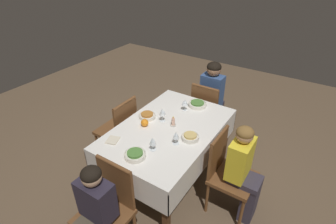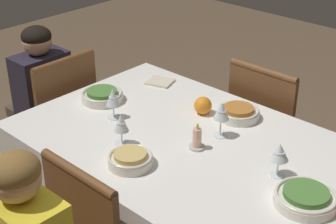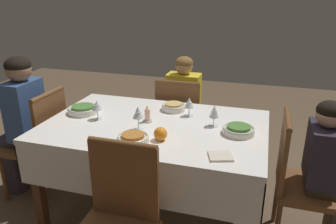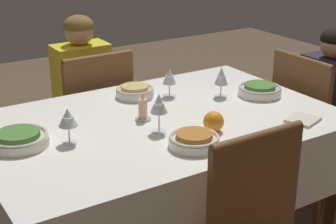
% 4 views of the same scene
% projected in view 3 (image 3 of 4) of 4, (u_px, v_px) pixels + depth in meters
% --- Properties ---
extents(ground_plane, '(8.00, 8.00, 0.00)m').
position_uv_depth(ground_plane, '(156.00, 215.00, 2.53)').
color(ground_plane, brown).
extents(dining_table, '(1.52, 0.99, 0.77)m').
position_uv_depth(dining_table, '(155.00, 136.00, 2.30)').
color(dining_table, white).
rests_on(dining_table, ground_plane).
extents(chair_west, '(0.43, 0.42, 0.92)m').
position_uv_depth(chair_west, '(41.00, 139.00, 2.63)').
color(chair_west, brown).
rests_on(chair_west, ground_plane).
extents(chair_north, '(0.42, 0.43, 0.92)m').
position_uv_depth(chair_north, '(180.00, 121.00, 3.00)').
color(chair_north, brown).
rests_on(chair_north, ground_plane).
extents(chair_east, '(0.43, 0.42, 0.92)m').
position_uv_depth(chair_east, '(300.00, 178.00, 2.10)').
color(chair_east, brown).
rests_on(chair_east, ground_plane).
extents(chair_south, '(0.42, 0.43, 0.92)m').
position_uv_depth(chair_south, '(116.00, 221.00, 1.71)').
color(chair_south, brown).
rests_on(chair_south, ground_plane).
extents(person_adult_denim, '(0.34, 0.30, 1.17)m').
position_uv_depth(person_adult_denim, '(21.00, 119.00, 2.62)').
color(person_adult_denim, '#383342').
rests_on(person_adult_denim, ground_plane).
extents(person_child_yellow, '(0.30, 0.33, 1.08)m').
position_uv_depth(person_child_yellow, '(185.00, 106.00, 3.11)').
color(person_child_yellow, '#383342').
rests_on(person_child_yellow, ground_plane).
extents(person_child_dark, '(0.33, 0.30, 1.04)m').
position_uv_depth(person_child_dark, '(330.00, 173.00, 2.03)').
color(person_child_dark, '#4C4233').
rests_on(person_child_dark, ground_plane).
extents(bowl_west, '(0.23, 0.23, 0.06)m').
position_uv_depth(bowl_west, '(83.00, 109.00, 2.45)').
color(bowl_west, silver).
rests_on(bowl_west, dining_table).
extents(wine_glass_west, '(0.07, 0.07, 0.14)m').
position_uv_depth(wine_glass_west, '(97.00, 106.00, 2.31)').
color(wine_glass_west, white).
rests_on(wine_glass_west, dining_table).
extents(bowl_north, '(0.18, 0.18, 0.06)m').
position_uv_depth(bowl_north, '(174.00, 107.00, 2.51)').
color(bowl_north, silver).
rests_on(bowl_north, dining_table).
extents(wine_glass_north, '(0.07, 0.07, 0.14)m').
position_uv_depth(wine_glass_north, '(189.00, 103.00, 2.37)').
color(wine_glass_north, white).
rests_on(wine_glass_north, dining_table).
extents(bowl_east, '(0.21, 0.21, 0.06)m').
position_uv_depth(bowl_east, '(239.00, 130.00, 2.10)').
color(bowl_east, silver).
rests_on(bowl_east, dining_table).
extents(wine_glass_east, '(0.07, 0.07, 0.15)m').
position_uv_depth(wine_glass_east, '(214.00, 112.00, 2.19)').
color(wine_glass_east, white).
rests_on(wine_glass_east, dining_table).
extents(bowl_south, '(0.19, 0.19, 0.06)m').
position_uv_depth(bowl_south, '(133.00, 138.00, 1.98)').
color(bowl_south, silver).
rests_on(bowl_south, dining_table).
extents(wine_glass_south, '(0.07, 0.07, 0.16)m').
position_uv_depth(wine_glass_south, '(138.00, 113.00, 2.13)').
color(wine_glass_south, white).
rests_on(wine_glass_south, dining_table).
extents(candle_centerpiece, '(0.07, 0.07, 0.12)m').
position_uv_depth(candle_centerpiece, '(147.00, 116.00, 2.29)').
color(candle_centerpiece, beige).
rests_on(candle_centerpiece, dining_table).
extents(orange_fruit, '(0.08, 0.08, 0.08)m').
position_uv_depth(orange_fruit, '(161.00, 134.00, 2.01)').
color(orange_fruit, orange).
rests_on(orange_fruit, dining_table).
extents(napkin_red_folded, '(0.16, 0.15, 0.01)m').
position_uv_depth(napkin_red_folded, '(221.00, 156.00, 1.81)').
color(napkin_red_folded, beige).
rests_on(napkin_red_folded, dining_table).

